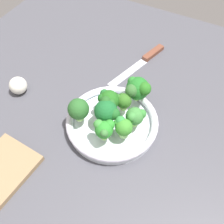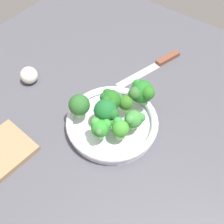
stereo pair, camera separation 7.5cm
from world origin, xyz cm
name	(u,v)px [view 1 (the left image)]	position (x,y,z in cm)	size (l,w,h in cm)	color
ground_plane	(108,135)	(0.00, 0.00, -1.25)	(130.00, 130.00, 2.50)	#4B4B53
bowl	(112,123)	(-2.50, -0.03, 1.87)	(25.89, 25.89, 3.67)	white
broccoli_floret_0	(104,129)	(3.78, 1.03, 7.46)	(5.45, 5.27, 6.02)	#82B554
broccoli_floret_1	(78,109)	(1.43, -8.11, 7.74)	(5.82, 5.82, 7.07)	#8CC362
broccoli_floret_2	(123,101)	(-7.33, 0.92, 6.87)	(4.30, 4.82, 5.41)	#94D05E
broccoli_floret_3	(135,116)	(-3.76, 6.18, 7.12)	(5.11, 5.16, 5.85)	#83B54C
broccoli_floret_4	(138,89)	(-12.10, 2.97, 8.28)	(7.55, 7.37, 7.69)	#86BC4C
broccoli_floret_5	(123,127)	(0.58, 4.83, 6.97)	(4.59, 5.22, 5.78)	#87BF66
broccoli_floret_6	(106,111)	(-1.16, -1.03, 7.98)	(6.25, 7.17, 7.44)	#8CCD5E
broccoli_floret_7	(108,101)	(-4.72, -2.33, 7.86)	(5.73, 5.87, 7.05)	#92BE68
knife	(144,60)	(-32.38, -3.13, 0.55)	(26.21, 9.75, 1.50)	silver
garlic_bulb	(18,86)	(-0.85, -31.99, 2.75)	(5.49, 5.49, 5.49)	white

